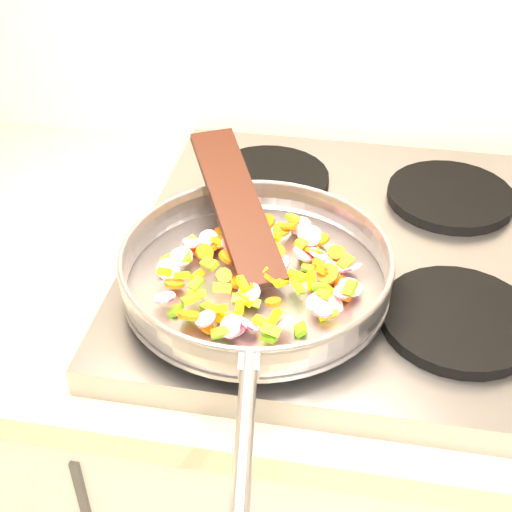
# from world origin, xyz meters

# --- Properties ---
(cooktop) EXTENTS (0.60, 0.60, 0.04)m
(cooktop) POSITION_xyz_m (-0.70, 1.67, 0.92)
(cooktop) COLOR #939399
(cooktop) RESTS_ON counter_top
(grate_fl) EXTENTS (0.19, 0.19, 0.02)m
(grate_fl) POSITION_xyz_m (-0.84, 1.52, 0.95)
(grate_fl) COLOR black
(grate_fl) RESTS_ON cooktop
(grate_fr) EXTENTS (0.19, 0.19, 0.02)m
(grate_fr) POSITION_xyz_m (-0.56, 1.52, 0.95)
(grate_fr) COLOR black
(grate_fr) RESTS_ON cooktop
(grate_bl) EXTENTS (0.19, 0.19, 0.02)m
(grate_bl) POSITION_xyz_m (-0.84, 1.81, 0.95)
(grate_bl) COLOR black
(grate_bl) RESTS_ON cooktop
(grate_br) EXTENTS (0.19, 0.19, 0.02)m
(grate_br) POSITION_xyz_m (-0.56, 1.81, 0.95)
(grate_br) COLOR black
(grate_br) RESTS_ON cooktop
(saute_pan) EXTENTS (0.37, 0.54, 0.05)m
(saute_pan) POSITION_xyz_m (-0.81, 1.53, 0.98)
(saute_pan) COLOR #9E9EA5
(saute_pan) RESTS_ON grate_fl
(vegetable_heap) EXTENTS (0.27, 0.25, 0.05)m
(vegetable_heap) POSITION_xyz_m (-0.80, 1.55, 0.98)
(vegetable_heap) COLOR #5F9E15
(vegetable_heap) RESTS_ON saute_pan
(wooden_spatula) EXTENTS (0.17, 0.25, 0.09)m
(wooden_spatula) POSITION_xyz_m (-0.85, 1.62, 1.02)
(wooden_spatula) COLOR black
(wooden_spatula) RESTS_ON saute_pan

